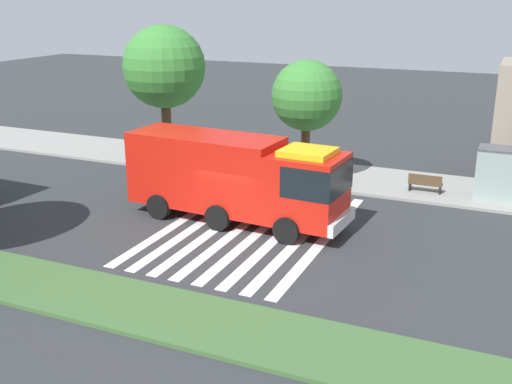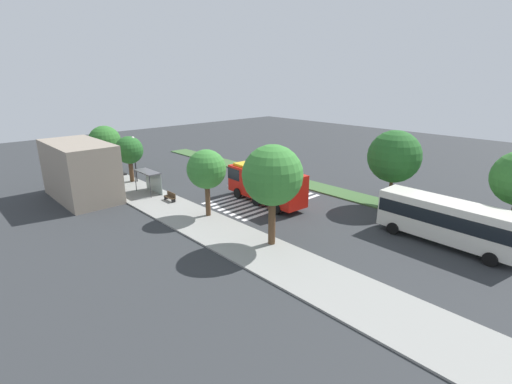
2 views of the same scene
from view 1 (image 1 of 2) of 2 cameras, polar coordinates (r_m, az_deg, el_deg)
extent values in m
plane|color=#2D3033|center=(26.03, -2.21, -3.16)|extent=(120.00, 120.00, 0.00)
cube|color=gray|center=(33.62, 4.24, 1.83)|extent=(60.00, 5.00, 0.14)
cube|color=#3D6033|center=(20.00, -11.99, -10.17)|extent=(60.00, 3.00, 0.14)
cube|color=silver|center=(27.04, -6.55, -2.44)|extent=(0.45, 11.12, 0.01)
cube|color=silver|center=(26.62, -4.87, -2.72)|extent=(0.45, 11.12, 0.01)
cube|color=silver|center=(26.22, -3.14, -3.00)|extent=(0.45, 11.12, 0.01)
cube|color=silver|center=(25.85, -1.35, -3.29)|extent=(0.45, 11.12, 0.01)
cube|color=silver|center=(25.51, 0.48, -3.59)|extent=(0.45, 11.12, 0.01)
cube|color=silver|center=(25.19, 2.37, -3.88)|extent=(0.45, 11.12, 0.01)
cube|color=silver|center=(24.91, 4.30, -4.19)|extent=(0.45, 11.12, 0.01)
cube|color=silver|center=(24.65, 6.28, -4.49)|extent=(0.45, 11.12, 0.01)
cube|color=red|center=(24.57, 4.76, 0.30)|extent=(3.01, 2.75, 2.79)
cube|color=red|center=(26.63, -4.68, 2.06)|extent=(6.80, 3.00, 3.11)
cube|color=black|center=(24.26, 5.72, 1.42)|extent=(2.22, 2.73, 1.23)
cube|color=silver|center=(24.44, 7.99, -2.76)|extent=(0.41, 2.58, 0.50)
cube|color=yellow|center=(24.16, 4.85, 3.73)|extent=(2.11, 1.93, 0.24)
cylinder|color=black|center=(26.25, 5.20, -1.76)|extent=(1.12, 0.37, 1.10)
cylinder|color=black|center=(24.03, 2.85, -3.60)|extent=(1.12, 0.37, 1.10)
cylinder|color=black|center=(28.98, -6.05, 0.12)|extent=(1.12, 0.37, 1.10)
cylinder|color=black|center=(26.99, -9.04, -1.36)|extent=(1.12, 0.37, 1.10)
cylinder|color=black|center=(27.51, -0.83, -0.75)|extent=(1.12, 0.37, 1.10)
cylinder|color=black|center=(25.41, -3.59, -2.40)|extent=(1.12, 0.37, 1.10)
cylinder|color=#333338|center=(31.48, 19.97, 2.06)|extent=(0.08, 0.08, 2.40)
cube|color=#4C3823|center=(31.03, 15.47, 0.76)|extent=(1.60, 0.50, 0.08)
cube|color=#4C3823|center=(30.75, 15.45, 1.12)|extent=(1.60, 0.06, 0.45)
cube|color=black|center=(31.19, 14.14, 0.53)|extent=(0.08, 0.45, 0.37)
cube|color=black|center=(31.01, 16.75, 0.20)|extent=(0.08, 0.45, 0.37)
cylinder|color=#513823|center=(35.01, -8.28, 5.73)|extent=(0.55, 0.55, 3.87)
sphere|color=#387F33|center=(34.45, -8.55, 11.45)|extent=(4.52, 4.52, 4.52)
cylinder|color=#513823|center=(31.60, 4.61, 3.87)|extent=(0.45, 0.45, 3.16)
sphere|color=#387F33|center=(31.04, 4.74, 8.93)|extent=(3.54, 3.54, 3.54)
camera|label=2|loc=(59.87, -14.52, 20.40)|focal=25.74mm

